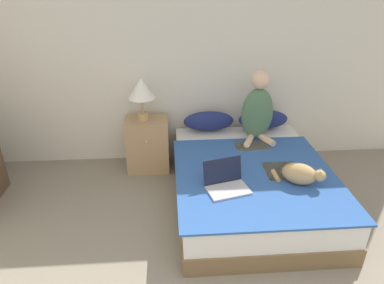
{
  "coord_description": "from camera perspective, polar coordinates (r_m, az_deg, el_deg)",
  "views": [
    {
      "loc": [
        -0.29,
        -0.77,
        2.17
      ],
      "look_at": [
        -0.09,
        1.96,
        0.79
      ],
      "focal_mm": 32.0,
      "sensor_mm": 36.0,
      "label": 1
    }
  ],
  "objects": [
    {
      "name": "pillow_near",
      "position": [
        4.08,
        2.78,
        3.5
      ],
      "size": [
        0.6,
        0.2,
        0.24
      ],
      "color": "navy",
      "rests_on": "bed"
    },
    {
      "name": "bed",
      "position": [
        3.56,
        9.56,
        -6.8
      ],
      "size": [
        1.51,
        1.93,
        0.44
      ],
      "color": "brown",
      "rests_on": "ground_plane"
    },
    {
      "name": "cat_tabby",
      "position": [
        3.22,
        17.69,
        -5.09
      ],
      "size": [
        0.4,
        0.34,
        0.19
      ],
      "rotation": [
        0.0,
        0.0,
        -0.5
      ],
      "color": "tan",
      "rests_on": "bed"
    },
    {
      "name": "person_sitting",
      "position": [
        3.86,
        10.89,
        5.34
      ],
      "size": [
        0.36,
        0.35,
        0.79
      ],
      "color": "#476B4C",
      "rests_on": "bed"
    },
    {
      "name": "wall_back",
      "position": [
        4.03,
        0.04,
        14.0
      ],
      "size": [
        5.85,
        0.05,
        2.55
      ],
      "color": "beige",
      "rests_on": "ground_plane"
    },
    {
      "name": "nightstand",
      "position": [
        4.1,
        -7.35,
        -0.36
      ],
      "size": [
        0.49,
        0.42,
        0.62
      ],
      "color": "tan",
      "rests_on": "ground_plane"
    },
    {
      "name": "laptop_open",
      "position": [
        3.04,
        5.72,
        -6.84
      ],
      "size": [
        0.42,
        0.36,
        0.24
      ],
      "rotation": [
        0.0,
        0.0,
        0.25
      ],
      "color": "#B7B7BC",
      "rests_on": "bed"
    },
    {
      "name": "table_lamp",
      "position": [
        3.86,
        -8.41,
        8.6
      ],
      "size": [
        0.3,
        0.3,
        0.49
      ],
      "color": "tan",
      "rests_on": "nightstand"
    },
    {
      "name": "pillow_far",
      "position": [
        4.21,
        11.75,
        3.69
      ],
      "size": [
        0.6,
        0.2,
        0.24
      ],
      "color": "navy",
      "rests_on": "bed"
    }
  ]
}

